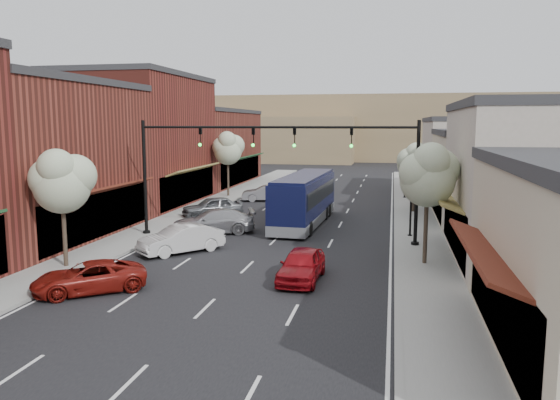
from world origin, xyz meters
The scene contains 28 objects.
ground centered at (0.00, 0.00, 0.00)m, with size 160.00×160.00×0.00m, color black.
sidewalk_left centered at (-8.40, 18.50, 0.07)m, with size 2.80×73.00×0.15m, color gray.
sidewalk_right centered at (8.40, 18.50, 0.07)m, with size 2.80×73.00×0.15m, color gray.
curb_left centered at (-7.00, 18.50, 0.07)m, with size 0.25×73.00×0.17m, color gray.
curb_right centered at (7.00, 18.50, 0.07)m, with size 0.25×73.00×0.17m, color gray.
bldg_left_midnear centered at (-14.23, 6.00, 4.66)m, with size 10.14×14.10×9.40m.
bldg_left_midfar centered at (-14.24, 20.00, 5.40)m, with size 10.14×14.10×10.90m.
bldg_left_far centered at (-14.22, 36.00, 4.16)m, with size 10.14×18.10×8.40m.
bldg_right_midnear centered at (13.72, 6.00, 3.91)m, with size 9.14×12.10×7.90m.
bldg_right_midfar centered at (13.70, 18.00, 3.17)m, with size 9.14×12.10×6.40m.
bldg_right_far centered at (13.71, 32.00, 3.66)m, with size 9.14×16.10×7.40m.
hill_far centered at (0.00, 90.00, 6.00)m, with size 120.00×30.00×12.00m, color #7A6647.
hill_near centered at (-25.00, 78.00, 4.00)m, with size 50.00×20.00×8.00m, color #7A6647.
signal_mast_right centered at (5.62, 8.00, 4.62)m, with size 8.22×0.46×7.00m.
signal_mast_left centered at (-5.62, 8.00, 4.62)m, with size 8.22×0.46×7.00m.
tree_right_near centered at (8.35, 3.94, 4.45)m, with size 2.85×2.65×5.95m.
tree_right_far centered at (8.35, 19.94, 3.99)m, with size 2.85×2.65×5.43m.
tree_left_near centered at (-8.25, -0.06, 4.22)m, with size 2.85×2.65×5.69m.
tree_left_far centered at (-8.25, 25.94, 4.60)m, with size 2.85×2.65×6.13m.
lamp_post_near centered at (7.80, 10.50, 3.01)m, with size 0.44×0.44×4.44m.
lamp_post_far centered at (7.80, 28.00, 3.01)m, with size 0.44×0.44×4.44m.
coach_bus centered at (0.88, 13.64, 1.77)m, with size 2.88×11.16×3.39m.
red_hatchback centered at (2.91, 0.30, 0.71)m, with size 1.67×4.15×1.41m, color maroon.
parked_car_a centered at (-5.28, -3.04, 0.62)m, with size 2.06×4.46×1.24m, color maroon.
parked_car_b centered at (-4.20, 4.16, 0.75)m, with size 1.58×4.54×1.50m, color silver.
parked_car_c centered at (-4.20, 9.48, 0.75)m, with size 2.11×5.20×1.51m, color #949499.
parked_car_d centered at (-6.20, 15.18, 0.75)m, with size 1.78×4.42×1.51m, color #585C60.
parked_car_e centered at (-4.20, 24.11, 0.72)m, with size 1.53×4.37×1.44m, color #A2A3A8.
Camera 1 is at (6.67, -22.48, 6.79)m, focal length 35.00 mm.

